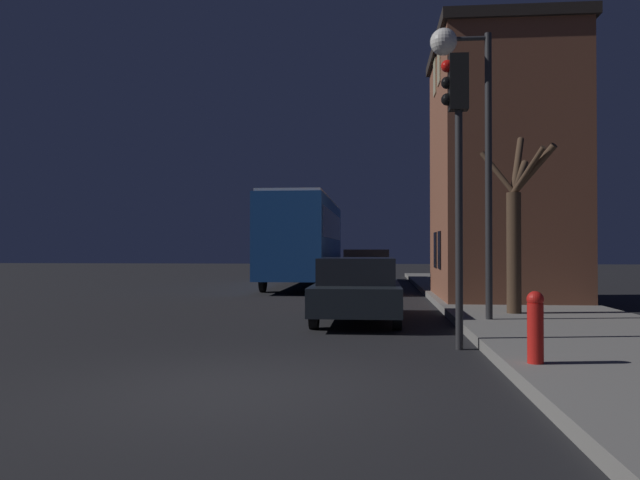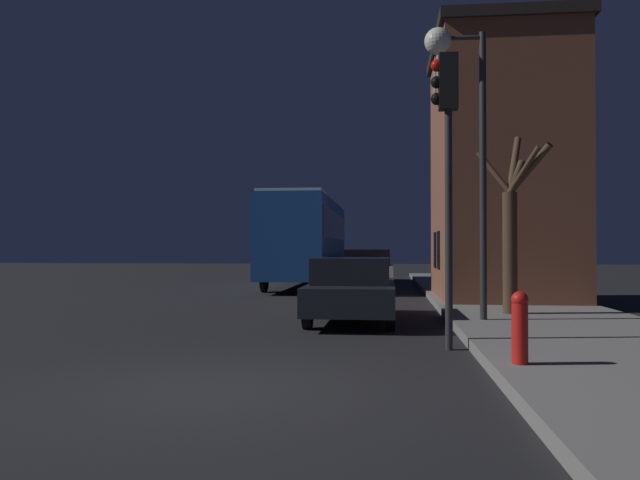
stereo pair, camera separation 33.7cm
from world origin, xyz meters
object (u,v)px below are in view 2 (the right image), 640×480
at_px(car_mid_lane, 368,270).
at_px(traffic_light, 447,139).
at_px(car_near_lane, 353,288).
at_px(car_far_lane, 369,266).
at_px(streetlamp, 456,93).
at_px(bus, 307,235).
at_px(bare_tree, 512,226).
at_px(fire_hydrant, 520,326).

bearing_deg(car_mid_lane, traffic_light, -82.70).
distance_m(car_near_lane, car_far_lane, 17.22).
bearing_deg(streetlamp, car_near_lane, 156.03).
xyz_separation_m(bus, car_mid_lane, (2.72, -3.39, -1.38)).
distance_m(bus, car_mid_lane, 4.56).
bearing_deg(car_near_lane, streetlamp, -23.97).
distance_m(traffic_light, car_mid_lane, 13.30).
relative_size(car_near_lane, car_mid_lane, 1.12).
bearing_deg(car_mid_lane, bus, 128.76).
distance_m(bare_tree, bus, 13.70).
xyz_separation_m(bare_tree, bus, (-6.19, 12.22, 0.08)).
relative_size(bare_tree, fire_hydrant, 4.53).
bearing_deg(bus, car_near_lane, -78.04).
bearing_deg(traffic_light, car_mid_lane, 97.30).
relative_size(streetlamp, traffic_light, 1.26).
xyz_separation_m(car_near_lane, car_far_lane, (-0.15, 17.22, 0.03)).
bearing_deg(car_mid_lane, car_near_lane, -90.36).
bearing_deg(traffic_light, car_near_lane, 114.45).
bearing_deg(car_far_lane, bare_tree, -77.68).
height_order(car_mid_lane, fire_hydrant, car_mid_lane).
bearing_deg(car_mid_lane, streetlamp, -78.22).
relative_size(bus, fire_hydrant, 12.27).
bearing_deg(car_near_lane, car_far_lane, 90.51).
relative_size(traffic_light, car_mid_lane, 1.13).
xyz_separation_m(streetlamp, car_near_lane, (-2.17, 0.97, -4.07)).
xyz_separation_m(streetlamp, traffic_light, (-0.45, -2.81, -1.42)).
bearing_deg(car_far_lane, fire_hydrant, -83.67).
xyz_separation_m(traffic_light, bus, (-4.38, 16.33, -1.18)).
bearing_deg(bus, bare_tree, -63.12).
distance_m(car_far_lane, fire_hydrant, 23.27).
relative_size(bus, car_near_lane, 2.35).
height_order(bare_tree, car_near_lane, bare_tree).
bearing_deg(car_far_lane, streetlamp, -82.71).
xyz_separation_m(streetlamp, car_far_lane, (-2.33, 18.18, -4.04)).
bearing_deg(car_far_lane, bus, -118.27).
relative_size(bus, car_far_lane, 2.59).
bearing_deg(bare_tree, streetlamp, -136.23).
relative_size(traffic_light, bus, 0.43).
bearing_deg(streetlamp, car_mid_lane, 101.78).
distance_m(streetlamp, bare_tree, 3.27).
xyz_separation_m(bare_tree, car_mid_lane, (-3.47, 8.83, -1.30)).
bearing_deg(bus, fire_hydrant, -74.64).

